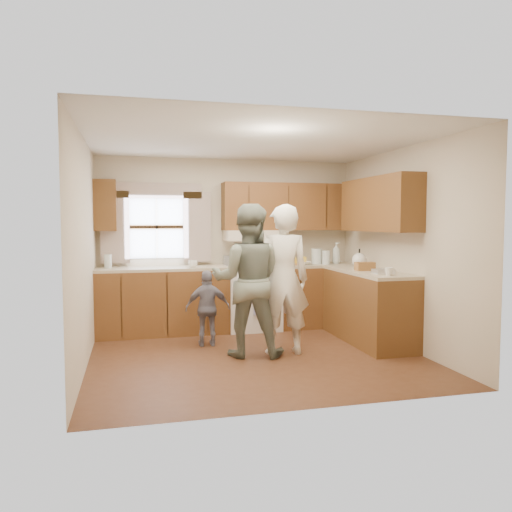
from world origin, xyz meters
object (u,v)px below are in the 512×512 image
object	(u,v)px
woman_right	(248,280)
stove	(252,297)
child	(208,308)
woman_left	(283,280)

from	to	relation	value
woman_right	stove	bearing A→B (deg)	-88.85
stove	woman_right	bearing A→B (deg)	-105.57
woman_right	child	size ratio (longest dim) A/B	1.85
woman_left	woman_right	bearing A→B (deg)	3.10
child	woman_right	bearing A→B (deg)	129.24
woman_left	child	xyz separation A→B (m)	(-0.81, 0.58, -0.41)
stove	woman_left	distance (m)	1.47
woman_left	child	bearing A→B (deg)	-30.45
woman_left	child	size ratio (longest dim) A/B	1.85
stove	child	size ratio (longest dim) A/B	1.11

